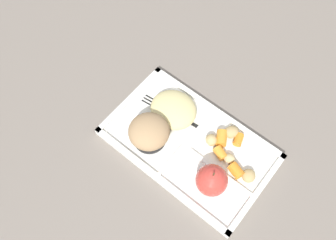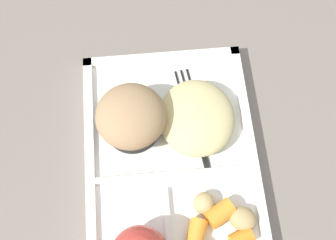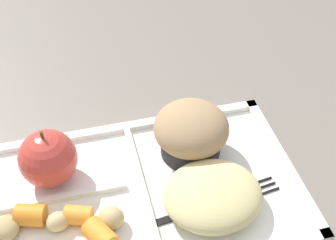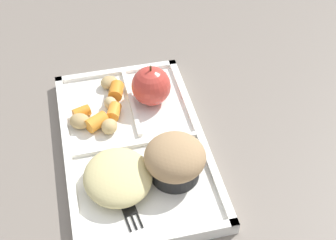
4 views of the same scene
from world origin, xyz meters
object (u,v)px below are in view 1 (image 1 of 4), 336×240
at_px(bran_muffin, 149,133).
at_px(plastic_fork, 167,110).
at_px(green_apple, 212,180).
at_px(lunch_tray, 189,145).

xyz_separation_m(bran_muffin, plastic_fork, (0.02, -0.09, -0.03)).
bearing_deg(bran_muffin, green_apple, -180.00).
distance_m(bran_muffin, plastic_fork, 0.09).
distance_m(green_apple, bran_muffin, 0.18).
distance_m(lunch_tray, green_apple, 0.12).
bearing_deg(plastic_fork, green_apple, 156.32).
bearing_deg(green_apple, lunch_tray, -27.04).
distance_m(lunch_tray, plastic_fork, 0.11).
height_order(bran_muffin, plastic_fork, bran_muffin).
relative_size(lunch_tray, plastic_fork, 2.43).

